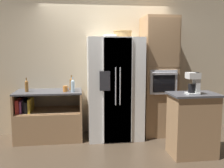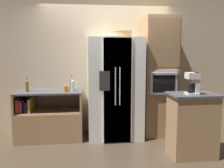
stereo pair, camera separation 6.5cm
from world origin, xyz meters
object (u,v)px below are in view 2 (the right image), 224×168
Objects in this scene: fruit_bowl at (110,36)px; bottle_short at (72,83)px; wall_oven at (158,77)px; mug at (66,89)px; coffee_maker at (194,83)px; bottle_tall at (27,85)px; wicker_basket at (123,34)px; refrigerator at (115,88)px; bottle_wide at (73,85)px.

bottle_short is at bearing 169.76° from fruit_bowl.
wall_oven is 1.77m from mug.
coffee_maker is at bearing -27.55° from mug.
fruit_bowl is 2.12× the size of mug.
bottle_short is at bearing 7.12° from bottle_tall.
wicker_basket is at bearing 1.71° from bottle_tall.
coffee_maker is (0.87, -1.14, -0.77)m from wicker_basket.
bottle_short is at bearing 146.93° from coffee_maker.
refrigerator is 7.16× the size of fruit_bowl.
wicker_basket is at bearing -2.80° from bottle_short.
bottle_tall is (-1.74, -0.05, -0.92)m from wicker_basket.
coffee_maker is (1.93, -1.00, 0.21)m from mug.
bottle_wide reaches higher than bottle_tall.
mug is (-0.10, -0.18, -0.07)m from bottle_short.
wicker_basket is at bearing 19.39° from refrigerator.
bottle_tall is (-1.50, 0.03, -0.88)m from fruit_bowl.
bottle_short is 0.22m from mug.
bottle_wide is at bearing -174.26° from wall_oven.
wall_oven reaches higher than mug.
refrigerator reaches higher than coffee_maker.
coffee_maker is (1.82, -1.19, 0.14)m from bottle_short.
bottle_tall is 0.82m from bottle_wide.
fruit_bowl reaches higher than bottle_short.
wicker_basket reaches higher than bottle_tall.
bottle_tall is at bearing -172.88° from bottle_short.
fruit_bowl is at bearing -161.45° from wicker_basket.
bottle_tall is at bearing -178.29° from wicker_basket.
wicker_basket reaches higher than bottle_short.
wicker_basket is at bearing 127.37° from coffee_maker.
refrigerator reaches higher than bottle_wide.
wall_oven reaches higher than coffee_maker.
mug is at bearing 152.45° from coffee_maker.
wicker_basket reaches higher than mug.
mug is (-1.05, -0.14, -0.98)m from wicker_basket.
wall_oven is at bearing 98.52° from coffee_maker.
bottle_wide is (0.03, -0.20, -0.00)m from bottle_short.
bottle_tall is at bearing 172.83° from bottle_wide.
wicker_basket is 1.06× the size of coffee_maker.
bottle_wide is (-0.77, -0.10, 0.08)m from refrigerator.
wicker_basket is 0.26m from fruit_bowl.
bottle_tall is 0.79m from bottle_short.
wall_oven is at bearing 4.31° from refrigerator.
refrigerator is at bearing 133.45° from coffee_maker.
fruit_bowl is 0.94× the size of bottle_short.
mug is at bearing -176.21° from fruit_bowl.
refrigerator is 1.02m from wicker_basket.
refrigerator is at bearing 17.01° from fruit_bowl.
wicker_basket is 1.63m from coffee_maker.
bottle_wide is 2.05m from coffee_maker.
bottle_tall is 0.69m from mug.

